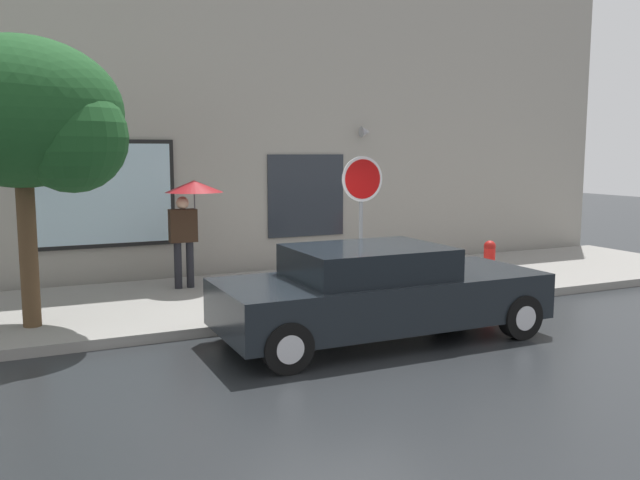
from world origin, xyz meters
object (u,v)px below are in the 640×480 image
at_px(pedestrian_with_umbrella, 191,202).
at_px(street_tree, 31,118).
at_px(parked_car, 379,292).
at_px(fire_hydrant, 489,261).
at_px(stop_sign, 362,199).

xyz_separation_m(pedestrian_with_umbrella, street_tree, (-2.67, -1.87, 1.36)).
xyz_separation_m(parked_car, fire_hydrant, (3.68, 2.13, -0.13)).
xyz_separation_m(street_tree, stop_sign, (5.04, -0.33, -1.24)).
relative_size(parked_car, street_tree, 1.14).
bearing_deg(fire_hydrant, street_tree, 179.98).
height_order(fire_hydrant, stop_sign, stop_sign).
bearing_deg(stop_sign, parked_car, -110.81).
bearing_deg(parked_car, fire_hydrant, 30.06).
height_order(street_tree, stop_sign, street_tree).
relative_size(pedestrian_with_umbrella, stop_sign, 0.82).
distance_m(street_tree, stop_sign, 5.20).
relative_size(fire_hydrant, stop_sign, 0.33).
distance_m(parked_car, pedestrian_with_umbrella, 4.47).
xyz_separation_m(parked_car, street_tree, (-4.35, 2.13, 2.44)).
relative_size(fire_hydrant, street_tree, 0.20).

